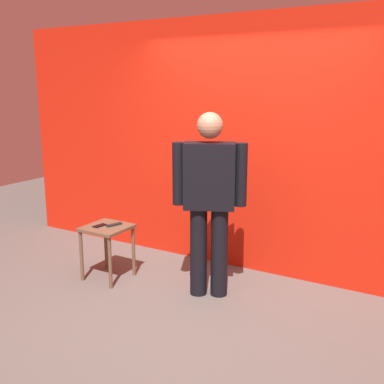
{
  "coord_description": "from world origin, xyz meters",
  "views": [
    {
      "loc": [
        1.9,
        -3.14,
        1.98
      ],
      "look_at": [
        -0.26,
        0.55,
        0.99
      ],
      "focal_mm": 43.14,
      "sensor_mm": 36.0,
      "label": 1
    }
  ],
  "objects_px": {
    "side_table": "(107,236)",
    "standing_person": "(209,196)",
    "cell_phone": "(100,226)",
    "tv_remote": "(114,225)"
  },
  "relations": [
    {
      "from": "standing_person",
      "to": "side_table",
      "type": "bearing_deg",
      "value": -170.08
    },
    {
      "from": "standing_person",
      "to": "cell_phone",
      "type": "distance_m",
      "value": 1.25
    },
    {
      "from": "tv_remote",
      "to": "standing_person",
      "type": "bearing_deg",
      "value": 25.59
    },
    {
      "from": "standing_person",
      "to": "tv_remote",
      "type": "relative_size",
      "value": 10.3
    },
    {
      "from": "side_table",
      "to": "cell_phone",
      "type": "relative_size",
      "value": 3.94
    },
    {
      "from": "cell_phone",
      "to": "tv_remote",
      "type": "height_order",
      "value": "tv_remote"
    },
    {
      "from": "side_table",
      "to": "tv_remote",
      "type": "bearing_deg",
      "value": 47.71
    },
    {
      "from": "side_table",
      "to": "tv_remote",
      "type": "distance_m",
      "value": 0.14
    },
    {
      "from": "side_table",
      "to": "standing_person",
      "type": "bearing_deg",
      "value": 9.92
    },
    {
      "from": "standing_person",
      "to": "side_table",
      "type": "relative_size",
      "value": 3.09
    }
  ]
}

